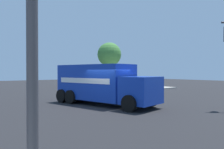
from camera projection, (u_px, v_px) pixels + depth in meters
ground_plane at (107, 107)px, 14.91m from camera, size 100.00×100.00×0.00m
sidewalk_corner_near at (123, 87)px, 32.67m from camera, size 10.85×10.85×0.14m
delivery_truck at (102, 84)px, 16.09m from camera, size 4.16×8.22×2.87m
pedestrian_near_corner at (113, 81)px, 32.48m from camera, size 0.26×0.53×1.57m
picket_fence_run at (102, 82)px, 36.71m from camera, size 5.14×0.05×0.95m
shade_tree_near at (109, 55)px, 35.98m from camera, size 3.83×3.83×6.91m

